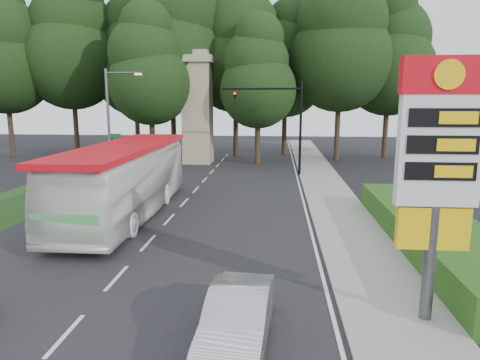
# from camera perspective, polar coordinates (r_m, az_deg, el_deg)

# --- Properties ---
(ground) EXTENTS (120.00, 120.00, 0.00)m
(ground) POSITION_cam_1_polar(r_m,az_deg,el_deg) (11.81, -23.43, -19.82)
(ground) COLOR black
(ground) RESTS_ON ground
(road_surface) EXTENTS (14.00, 80.00, 0.02)m
(road_surface) POSITION_cam_1_polar(r_m,az_deg,el_deg) (22.27, -8.80, -4.55)
(road_surface) COLOR black
(road_surface) RESTS_ON ground
(sidewalk_right) EXTENTS (3.00, 80.00, 0.12)m
(sidewalk_right) POSITION_cam_1_polar(r_m,az_deg,el_deg) (21.90, 13.44, -4.85)
(sidewalk_right) COLOR gray
(sidewalk_right) RESTS_ON ground
(grass_verge_left) EXTENTS (5.00, 50.00, 0.02)m
(grass_verge_left) POSITION_cam_1_polar(r_m,az_deg,el_deg) (31.17, -23.35, -0.92)
(grass_verge_left) COLOR #193814
(grass_verge_left) RESTS_ON ground
(hedge) EXTENTS (3.00, 14.00, 1.20)m
(hedge) POSITION_cam_1_polar(r_m,az_deg,el_deg) (18.75, 24.48, -6.47)
(hedge) COLOR #254713
(hedge) RESTS_ON ground
(gas_station_pylon) EXTENTS (2.10, 0.45, 6.85)m
(gas_station_pylon) POSITION_cam_1_polar(r_m,az_deg,el_deg) (11.65, 24.99, 2.90)
(gas_station_pylon) COLOR #59595E
(gas_station_pylon) RESTS_ON ground
(traffic_signal_mast) EXTENTS (6.10, 0.35, 7.20)m
(traffic_signal_mast) POSITION_cam_1_polar(r_m,az_deg,el_deg) (32.88, 5.80, 8.67)
(traffic_signal_mast) COLOR black
(traffic_signal_mast) RESTS_ON ground
(streetlight_signs) EXTENTS (2.75, 0.98, 8.00)m
(streetlight_signs) POSITION_cam_1_polar(r_m,az_deg,el_deg) (33.22, -16.80, 7.88)
(streetlight_signs) COLOR #59595E
(streetlight_signs) RESTS_ON ground
(monument) EXTENTS (3.00, 3.00, 10.05)m
(monument) POSITION_cam_1_polar(r_m,az_deg,el_deg) (39.53, -5.68, 9.64)
(monument) COLOR tan
(monument) RESTS_ON ground
(tree_far_west) EXTENTS (8.96, 8.96, 17.60)m
(tree_far_west) POSITION_cam_1_polar(r_m,az_deg,el_deg) (50.15, -29.06, 14.99)
(tree_far_west) COLOR #2D2116
(tree_far_west) RESTS_ON ground
(tree_west_mid) EXTENTS (9.80, 9.80, 19.25)m
(tree_west_mid) POSITION_cam_1_polar(r_m,az_deg,el_deg) (49.06, -21.73, 16.87)
(tree_west_mid) COLOR #2D2116
(tree_west_mid) RESTS_ON ground
(tree_west_near) EXTENTS (8.40, 8.40, 16.50)m
(tree_west_near) POSITION_cam_1_polar(r_m,az_deg,el_deg) (48.49, -13.90, 15.39)
(tree_west_near) COLOR #2D2116
(tree_west_near) RESTS_ON ground
(tree_center_left) EXTENTS (10.08, 10.08, 19.80)m
(tree_center_left) POSITION_cam_1_polar(r_m,az_deg,el_deg) (43.53, -9.20, 18.79)
(tree_center_left) COLOR #2D2116
(tree_center_left) RESTS_ON ground
(tree_center_right) EXTENTS (9.24, 9.24, 18.15)m
(tree_center_right) POSITION_cam_1_polar(r_m,az_deg,el_deg) (44.37, -0.60, 17.46)
(tree_center_right) COLOR #2D2116
(tree_center_right) RESTS_ON ground
(tree_east_near) EXTENTS (8.12, 8.12, 15.95)m
(tree_east_near) POSITION_cam_1_polar(r_m,az_deg,el_deg) (46.03, 6.09, 15.48)
(tree_east_near) COLOR #2D2116
(tree_east_near) RESTS_ON ground
(tree_east_mid) EXTENTS (9.52, 9.52, 18.70)m
(tree_east_mid) POSITION_cam_1_polar(r_m,az_deg,el_deg) (42.62, 13.33, 17.91)
(tree_east_mid) COLOR #2D2116
(tree_east_mid) RESTS_ON ground
(tree_far_east) EXTENTS (8.68, 8.68, 17.05)m
(tree_far_east) POSITION_cam_1_polar(r_m,az_deg,el_deg) (45.40, 19.40, 15.87)
(tree_far_east) COLOR #2D2116
(tree_far_east) RESTS_ON ground
(tree_monument_left) EXTENTS (7.28, 7.28, 14.30)m
(tree_monument_left) POSITION_cam_1_polar(r_m,az_deg,el_deg) (39.58, -11.95, 14.64)
(tree_monument_left) COLOR #2D2116
(tree_monument_left) RESTS_ON ground
(tree_monument_right) EXTENTS (6.72, 6.72, 13.20)m
(tree_monument_right) POSITION_cam_1_polar(r_m,az_deg,el_deg) (38.46, 2.43, 13.98)
(tree_monument_right) COLOR #2D2116
(tree_monument_right) RESTS_ON ground
(transit_bus) EXTENTS (3.22, 13.03, 3.62)m
(transit_bus) POSITION_cam_1_polar(r_m,az_deg,el_deg) (22.17, -15.00, -0.09)
(transit_bus) COLOR white
(transit_bus) RESTS_ON ground
(sedan_silver) EXTENTS (1.72, 4.27, 1.38)m
(sedan_silver) POSITION_cam_1_polar(r_m,az_deg,el_deg) (10.71, -0.32, -17.98)
(sedan_silver) COLOR #A9ADB1
(sedan_silver) RESTS_ON ground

